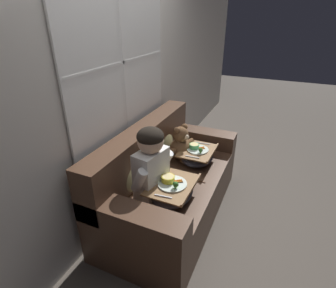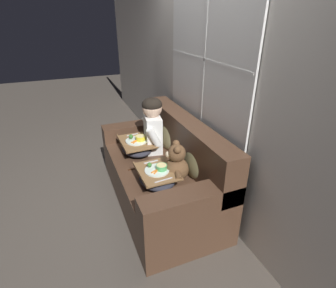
% 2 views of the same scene
% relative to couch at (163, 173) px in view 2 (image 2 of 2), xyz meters
% --- Properties ---
extents(ground_plane, '(14.00, 14.00, 0.00)m').
position_rel_couch_xyz_m(ground_plane, '(0.00, -0.06, -0.34)').
color(ground_plane, '#4C443D').
extents(wall_back_with_window, '(8.00, 0.08, 2.60)m').
position_rel_couch_xyz_m(wall_back_with_window, '(0.00, 0.48, 0.97)').
color(wall_back_with_window, beige).
rests_on(wall_back_with_window, ground_plane).
extents(couch, '(1.79, 0.88, 0.94)m').
position_rel_couch_xyz_m(couch, '(0.00, 0.00, 0.00)').
color(couch, '#4C3323').
rests_on(couch, ground_plane).
extents(throw_pillow_behind_child, '(0.38, 0.18, 0.39)m').
position_rel_couch_xyz_m(throw_pillow_behind_child, '(-0.34, 0.19, 0.31)').
color(throw_pillow_behind_child, tan).
rests_on(throw_pillow_behind_child, couch).
extents(throw_pillow_behind_teddy, '(0.36, 0.17, 0.37)m').
position_rel_couch_xyz_m(throw_pillow_behind_teddy, '(0.34, 0.19, 0.31)').
color(throw_pillow_behind_teddy, '#898456').
rests_on(throw_pillow_behind_teddy, couch).
extents(child_figure, '(0.47, 0.25, 0.63)m').
position_rel_couch_xyz_m(child_figure, '(-0.34, 0.00, 0.48)').
color(child_figure, white).
rests_on(child_figure, couch).
extents(teddy_bear, '(0.42, 0.31, 0.39)m').
position_rel_couch_xyz_m(teddy_bear, '(0.34, -0.00, 0.30)').
color(teddy_bear, brown).
rests_on(teddy_bear, couch).
extents(lap_tray_child, '(0.47, 0.36, 0.22)m').
position_rel_couch_xyz_m(lap_tray_child, '(-0.34, -0.19, 0.21)').
color(lap_tray_child, '#2D2D38').
rests_on(lap_tray_child, child_figure).
extents(lap_tray_teddy, '(0.43, 0.34, 0.21)m').
position_rel_couch_xyz_m(lap_tray_teddy, '(0.34, -0.19, 0.21)').
color(lap_tray_teddy, '#2D2D38').
rests_on(lap_tray_teddy, teddy_bear).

